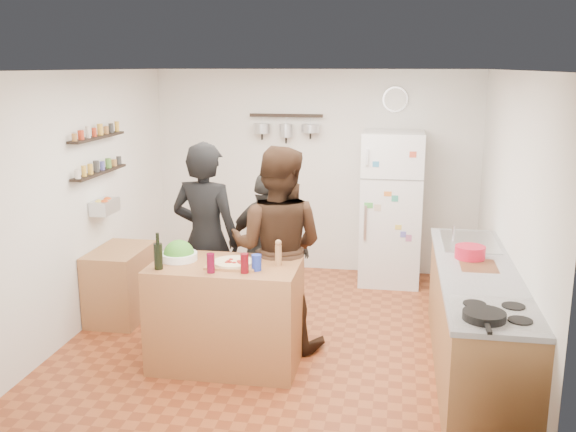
% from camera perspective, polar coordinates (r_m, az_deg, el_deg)
% --- Properties ---
extents(room_shell, '(4.20, 4.20, 4.20)m').
position_cam_1_polar(room_shell, '(6.33, 0.44, 1.47)').
color(room_shell, brown).
rests_on(room_shell, ground).
extents(prep_island, '(1.25, 0.72, 0.91)m').
position_cam_1_polar(prep_island, '(5.59, -5.53, -8.73)').
color(prep_island, brown).
rests_on(prep_island, floor).
extents(pizza_board, '(0.42, 0.34, 0.02)m').
position_cam_1_polar(pizza_board, '(5.40, -4.87, -4.29)').
color(pizza_board, '#9A6438').
rests_on(pizza_board, prep_island).
extents(pizza, '(0.34, 0.34, 0.02)m').
position_cam_1_polar(pizza, '(5.39, -4.88, -4.09)').
color(pizza, '#D2B38B').
rests_on(pizza, pizza_board).
extents(salad_bowl, '(0.32, 0.32, 0.06)m').
position_cam_1_polar(salad_bowl, '(5.60, -9.67, -3.56)').
color(salad_bowl, white).
rests_on(salad_bowl, prep_island).
extents(wine_bottle, '(0.07, 0.07, 0.22)m').
position_cam_1_polar(wine_bottle, '(5.36, -11.46, -3.53)').
color(wine_bottle, black).
rests_on(wine_bottle, prep_island).
extents(wine_glass_near, '(0.07, 0.07, 0.16)m').
position_cam_1_polar(wine_glass_near, '(5.21, -6.88, -4.18)').
color(wine_glass_near, '#50061C').
rests_on(wine_glass_near, prep_island).
extents(wine_glass_far, '(0.07, 0.07, 0.16)m').
position_cam_1_polar(wine_glass_far, '(5.18, -3.88, -4.21)').
color(wine_glass_far, '#52070F').
rests_on(wine_glass_far, prep_island).
extents(pepper_mill, '(0.05, 0.05, 0.17)m').
position_cam_1_polar(pepper_mill, '(5.36, -0.86, -3.50)').
color(pepper_mill, '#9B6B41').
rests_on(pepper_mill, prep_island).
extents(salt_canister, '(0.08, 0.08, 0.13)m').
position_cam_1_polar(salt_canister, '(5.24, -2.82, -4.16)').
color(salt_canister, navy).
rests_on(salt_canister, prep_island).
extents(person_left, '(0.75, 0.56, 1.87)m').
position_cam_1_polar(person_left, '(6.09, -7.29, -2.15)').
color(person_left, black).
rests_on(person_left, floor).
extents(person_center, '(0.97, 0.79, 1.86)m').
position_cam_1_polar(person_center, '(5.81, -0.96, -2.87)').
color(person_center, black).
rests_on(person_center, floor).
extents(person_back, '(0.97, 0.64, 1.53)m').
position_cam_1_polar(person_back, '(6.40, -1.81, -2.87)').
color(person_back, '#292725').
rests_on(person_back, floor).
extents(counter_run, '(0.63, 2.63, 0.90)m').
position_cam_1_polar(counter_run, '(5.63, 16.37, -9.14)').
color(counter_run, '#9E7042').
rests_on(counter_run, floor).
extents(stove_top, '(0.60, 0.62, 0.02)m').
position_cam_1_polar(stove_top, '(4.58, 18.04, -8.28)').
color(stove_top, white).
rests_on(stove_top, counter_run).
extents(skillet, '(0.28, 0.28, 0.05)m').
position_cam_1_polar(skillet, '(4.43, 17.03, -8.47)').
color(skillet, black).
rests_on(skillet, stove_top).
extents(sink, '(0.50, 0.80, 0.03)m').
position_cam_1_polar(sink, '(6.28, 15.80, -2.28)').
color(sink, silver).
rests_on(sink, counter_run).
extents(cutting_board, '(0.30, 0.40, 0.02)m').
position_cam_1_polar(cutting_board, '(5.57, 16.56, -4.34)').
color(cutting_board, brown).
rests_on(cutting_board, counter_run).
extents(red_bowl, '(0.26, 0.26, 0.11)m').
position_cam_1_polar(red_bowl, '(5.74, 15.88, -3.11)').
color(red_bowl, red).
rests_on(red_bowl, counter_run).
extents(fridge, '(0.70, 0.68, 1.80)m').
position_cam_1_polar(fridge, '(7.66, 9.14, 0.69)').
color(fridge, white).
rests_on(fridge, floor).
extents(wall_clock, '(0.30, 0.03, 0.30)m').
position_cam_1_polar(wall_clock, '(7.82, 9.51, 10.19)').
color(wall_clock, silver).
rests_on(wall_clock, back_wall).
extents(spice_shelf_lower, '(0.12, 1.00, 0.02)m').
position_cam_1_polar(spice_shelf_lower, '(6.69, -16.40, 3.75)').
color(spice_shelf_lower, black).
rests_on(spice_shelf_lower, left_wall).
extents(spice_shelf_upper, '(0.12, 1.00, 0.02)m').
position_cam_1_polar(spice_shelf_upper, '(6.65, -16.59, 6.73)').
color(spice_shelf_upper, black).
rests_on(spice_shelf_upper, left_wall).
extents(produce_basket, '(0.18, 0.35, 0.14)m').
position_cam_1_polar(produce_basket, '(6.74, -15.97, 0.82)').
color(produce_basket, silver).
rests_on(produce_basket, left_wall).
extents(side_table, '(0.50, 0.80, 0.73)m').
position_cam_1_polar(side_table, '(6.82, -14.61, -5.82)').
color(side_table, '#A87A46').
rests_on(side_table, floor).
extents(pot_rack, '(0.90, 0.04, 0.04)m').
position_cam_1_polar(pot_rack, '(7.87, -0.17, 8.93)').
color(pot_rack, black).
rests_on(pot_rack, back_wall).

